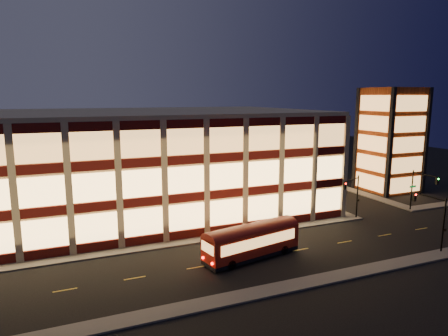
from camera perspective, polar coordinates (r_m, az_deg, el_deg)
name	(u,v)px	position (r m, az deg, el deg)	size (l,w,h in m)	color
ground	(196,244)	(46.21, -4.01, -10.78)	(200.00, 200.00, 0.00)	black
sidewalk_office_south	(168,244)	(46.29, -8.00, -10.72)	(54.00, 2.00, 0.15)	#514F4C
sidewalk_office_east	(290,192)	(70.50, 9.40, -3.42)	(2.00, 30.00, 0.15)	#514F4C
sidewalk_tower_south	(440,205)	(70.06, 28.53, -4.64)	(14.00, 2.00, 0.15)	#514F4C
sidewalk_tower_west	(341,187)	(76.80, 16.39, -2.58)	(2.00, 30.00, 0.15)	#514F4C
sidewalk_near	(246,295)	(35.18, 3.15, -17.71)	(100.00, 2.00, 0.15)	#514F4C
office_building	(139,161)	(59.56, -12.00, 1.02)	(50.45, 30.45, 14.50)	tan
stair_tower	(390,140)	(75.68, 22.65, 3.71)	(8.60, 8.60, 18.00)	#8C3814
traffic_signal_far	(353,191)	(56.00, 17.95, -3.11)	(3.79, 1.87, 6.00)	black
traffic_signal_right	(420,185)	(63.27, 26.26, -2.19)	(1.20, 4.37, 6.00)	black
traffic_signal_near	(433,212)	(49.28, 27.65, -5.57)	(0.32, 4.45, 6.00)	black
trolley_bus	(252,239)	(41.87, 3.98, -10.12)	(11.00, 4.72, 3.62)	#9C1608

